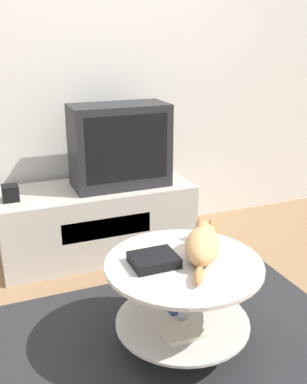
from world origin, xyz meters
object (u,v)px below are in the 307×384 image
tv (120,146)px  cat (203,244)px  speaker (10,193)px  dvd_box (154,260)px

tv → cat: (0.03, -1.14, -0.22)m
tv → speaker: 0.77m
speaker → tv: bearing=2.6°
speaker → dvd_box: bearing=-64.2°
dvd_box → speaker: bearing=115.8°
speaker → dvd_box: speaker is taller
cat → dvd_box: bearing=118.7°
tv → speaker: (-0.74, -0.03, -0.23)m
tv → dvd_box: size_ratio=3.09×
speaker → cat: size_ratio=0.21×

